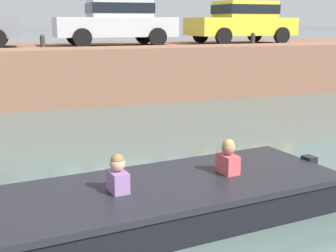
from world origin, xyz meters
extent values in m
plane|color=#4C605B|center=(0.00, 6.17, 0.00)|extent=(400.00, 400.00, 0.00)
cube|color=brown|center=(0.00, 15.35, 0.86)|extent=(60.00, 6.00, 1.72)
cube|color=#9F6C52|center=(0.00, 12.47, 1.76)|extent=(60.00, 0.24, 0.08)
cube|color=black|center=(-0.18, 3.98, 0.20)|extent=(4.79, 2.27, 0.40)
cube|color=black|center=(-0.18, 3.98, 0.44)|extent=(4.86, 2.34, 0.08)
cube|color=brown|center=(0.17, 4.02, 0.34)|extent=(0.42, 1.58, 0.06)
cube|color=black|center=(2.22, 4.26, 0.30)|extent=(0.18, 0.22, 0.45)
cube|color=#8C669E|center=(-0.86, 3.90, 0.52)|extent=(0.24, 0.34, 0.44)
sphere|color=tan|center=(-0.86, 3.90, 0.84)|extent=(0.19, 0.19, 0.19)
sphere|color=olive|center=(-0.86, 3.90, 0.88)|extent=(0.17, 0.17, 0.17)
cube|color=#C64C51|center=(0.74, 4.09, 0.52)|extent=(0.24, 0.34, 0.44)
sphere|color=#A37556|center=(0.74, 4.09, 0.84)|extent=(0.19, 0.19, 0.19)
sphere|color=tan|center=(0.74, 4.09, 0.88)|extent=(0.17, 0.17, 0.17)
cube|color=#B7BABC|center=(1.68, 14.44, 2.34)|extent=(4.06, 1.73, 0.64)
cube|color=#B7BABC|center=(1.84, 14.44, 2.96)|extent=(2.04, 1.49, 0.60)
cube|color=black|center=(1.84, 14.44, 2.96)|extent=(2.12, 1.53, 0.33)
cylinder|color=black|center=(0.42, 13.62, 2.02)|extent=(0.60, 0.19, 0.60)
cylinder|color=black|center=(0.44, 15.32, 2.02)|extent=(0.60, 0.19, 0.60)
cylinder|color=black|center=(2.91, 13.57, 2.02)|extent=(0.60, 0.19, 0.60)
cylinder|color=black|center=(2.94, 15.27, 2.02)|extent=(0.60, 0.19, 0.60)
cube|color=yellow|center=(6.49, 14.44, 2.34)|extent=(4.00, 1.95, 0.64)
cube|color=yellow|center=(6.64, 14.45, 2.96)|extent=(2.03, 1.65, 0.60)
cube|color=black|center=(6.64, 14.45, 2.96)|extent=(2.11, 1.69, 0.33)
cylinder|color=black|center=(5.31, 13.48, 2.02)|extent=(0.61, 0.21, 0.60)
cylinder|color=black|center=(5.23, 15.29, 2.02)|extent=(0.61, 0.21, 0.60)
cylinder|color=black|center=(7.74, 13.59, 2.02)|extent=(0.61, 0.21, 0.60)
cylinder|color=black|center=(7.66, 15.41, 2.02)|extent=(0.61, 0.21, 0.60)
cylinder|color=#2D2B28|center=(-0.90, 12.60, 1.90)|extent=(0.14, 0.14, 0.35)
sphere|color=#2D2B28|center=(-0.90, 12.60, 2.09)|extent=(0.15, 0.15, 0.15)
cylinder|color=#2D2B28|center=(5.96, 12.60, 1.90)|extent=(0.14, 0.14, 0.35)
sphere|color=#2D2B28|center=(5.96, 12.60, 2.09)|extent=(0.15, 0.15, 0.15)
camera|label=1|loc=(-2.13, -1.44, 2.53)|focal=50.00mm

